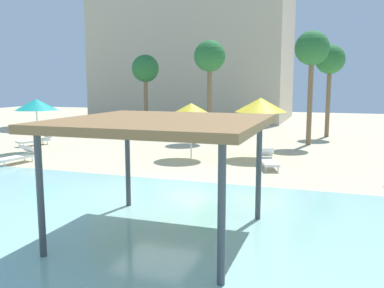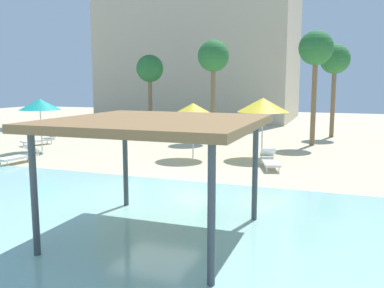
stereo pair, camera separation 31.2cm
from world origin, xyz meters
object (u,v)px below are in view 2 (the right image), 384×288
(shade_pavilion, at_px, (157,126))
(beach_umbrella_yellow_2, at_px, (193,109))
(beach_umbrella_yellow_4, at_px, (263,105))
(palm_tree_1, at_px, (316,51))
(lounge_chair_0, at_px, (21,155))
(beach_umbrella_teal_3, at_px, (40,104))
(lounge_chair_3, at_px, (40,139))
(palm_tree_2, at_px, (213,58))
(palm_tree_0, at_px, (335,61))
(palm_tree_3, at_px, (150,70))
(lounge_chair_4, at_px, (270,160))

(shade_pavilion, xyz_separation_m, beach_umbrella_yellow_2, (-2.65, 9.70, -0.26))
(beach_umbrella_yellow_4, bearing_deg, palm_tree_1, 68.82)
(shade_pavilion, height_order, lounge_chair_0, shade_pavilion)
(beach_umbrella_teal_3, distance_m, palm_tree_1, 15.03)
(shade_pavilion, relative_size, lounge_chair_3, 2.21)
(beach_umbrella_yellow_4, bearing_deg, palm_tree_2, 128.04)
(beach_umbrella_yellow_4, distance_m, lounge_chair_3, 12.89)
(beach_umbrella_yellow_2, height_order, beach_umbrella_yellow_4, beach_umbrella_yellow_4)
(beach_umbrella_teal_3, height_order, lounge_chair_0, beach_umbrella_teal_3)
(palm_tree_0, relative_size, palm_tree_2, 0.98)
(shade_pavilion, xyz_separation_m, palm_tree_2, (-3.62, 16.01, 2.43))
(shade_pavilion, relative_size, beach_umbrella_yellow_2, 1.69)
(beach_umbrella_teal_3, height_order, beach_umbrella_yellow_4, beach_umbrella_yellow_4)
(lounge_chair_3, distance_m, palm_tree_1, 16.30)
(lounge_chair_3, bearing_deg, palm_tree_3, 177.87)
(lounge_chair_0, bearing_deg, beach_umbrella_yellow_2, 126.61)
(palm_tree_1, height_order, palm_tree_3, palm_tree_1)
(beach_umbrella_yellow_4, relative_size, palm_tree_3, 0.52)
(beach_umbrella_yellow_2, distance_m, palm_tree_1, 8.51)
(lounge_chair_0, bearing_deg, palm_tree_1, 138.67)
(beach_umbrella_teal_3, bearing_deg, palm_tree_2, 45.16)
(beach_umbrella_yellow_4, distance_m, lounge_chair_4, 3.18)
(beach_umbrella_yellow_4, xyz_separation_m, lounge_chair_3, (-12.71, -0.13, -2.16))
(lounge_chair_0, xyz_separation_m, lounge_chair_3, (-2.87, 4.68, 0.00))
(palm_tree_1, bearing_deg, lounge_chair_3, -160.61)
(beach_umbrella_teal_3, relative_size, lounge_chair_0, 1.38)
(beach_umbrella_yellow_4, bearing_deg, lounge_chair_0, -153.92)
(lounge_chair_4, bearing_deg, shade_pavilion, -25.04)
(beach_umbrella_yellow_4, xyz_separation_m, palm_tree_2, (-3.98, 5.09, 2.50))
(beach_umbrella_yellow_4, height_order, lounge_chair_3, beach_umbrella_yellow_4)
(beach_umbrella_teal_3, relative_size, palm_tree_3, 0.50)
(palm_tree_1, xyz_separation_m, palm_tree_2, (-5.93, 0.06, -0.28))
(beach_umbrella_yellow_4, relative_size, palm_tree_1, 0.44)
(beach_umbrella_yellow_2, bearing_deg, beach_umbrella_yellow_4, 21.98)
(beach_umbrella_yellow_2, xyz_separation_m, palm_tree_2, (-0.97, 6.31, 2.70))
(palm_tree_2, bearing_deg, palm_tree_3, 155.89)
(lounge_chair_4, bearing_deg, palm_tree_2, -164.95)
(beach_umbrella_yellow_4, height_order, palm_tree_1, palm_tree_1)
(beach_umbrella_yellow_2, relative_size, lounge_chair_3, 1.30)
(lounge_chair_3, bearing_deg, beach_umbrella_yellow_2, 104.92)
(shade_pavilion, distance_m, lounge_chair_3, 16.54)
(lounge_chair_4, xyz_separation_m, palm_tree_0, (2.15, 11.45, 4.57))
(beach_umbrella_teal_3, distance_m, palm_tree_0, 18.06)
(beach_umbrella_yellow_2, xyz_separation_m, lounge_chair_0, (-6.82, -3.60, -1.96))
(beach_umbrella_yellow_2, height_order, lounge_chair_0, beach_umbrella_yellow_2)
(palm_tree_3, bearing_deg, beach_umbrella_yellow_2, -53.82)
(beach_umbrella_teal_3, height_order, lounge_chair_3, beach_umbrella_teal_3)
(beach_umbrella_yellow_2, distance_m, lounge_chair_4, 4.34)
(lounge_chair_3, relative_size, palm_tree_3, 0.36)
(lounge_chair_0, bearing_deg, lounge_chair_4, 112.67)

